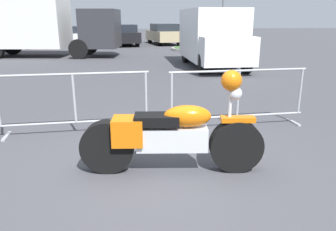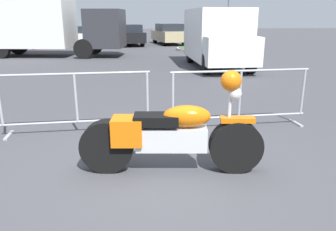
# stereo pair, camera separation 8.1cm
# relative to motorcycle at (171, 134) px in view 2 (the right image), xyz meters

# --- Properties ---
(ground_plane) EXTENTS (120.00, 120.00, 0.00)m
(ground_plane) POSITION_rel_motorcycle_xyz_m (-0.18, -0.05, -0.51)
(ground_plane) COLOR #424247
(motorcycle) EXTENTS (2.38, 0.49, 1.35)m
(motorcycle) POSITION_rel_motorcycle_xyz_m (0.00, 0.00, 0.00)
(motorcycle) COLOR black
(motorcycle) RESTS_ON ground
(crowd_barrier_near) EXTENTS (2.58, 0.56, 1.07)m
(crowd_barrier_near) POSITION_rel_motorcycle_xyz_m (-1.46, 1.69, 0.05)
(crowd_barrier_near) COLOR #9EA0A5
(crowd_barrier_near) RESTS_ON ground
(crowd_barrier_far) EXTENTS (2.58, 0.56, 1.07)m
(crowd_barrier_far) POSITION_rel_motorcycle_xyz_m (1.46, 1.69, 0.05)
(crowd_barrier_far) COLOR #9EA0A5
(crowd_barrier_far) RESTS_ON ground
(box_truck) EXTENTS (7.94, 3.33, 2.98)m
(box_truck) POSITION_rel_motorcycle_xyz_m (-5.15, 14.21, 1.12)
(box_truck) COLOR silver
(box_truck) RESTS_ON ground
(delivery_van) EXTENTS (2.02, 5.01, 2.31)m
(delivery_van) POSITION_rel_motorcycle_xyz_m (3.00, 9.47, 0.73)
(delivery_van) COLOR white
(delivery_van) RESTS_ON ground
(parked_car_red) EXTENTS (2.54, 4.75, 1.53)m
(parked_car_red) POSITION_rel_motorcycle_xyz_m (-6.84, 21.14, 0.26)
(parked_car_red) COLOR #B21E19
(parked_car_red) RESTS_ON ground
(parked_car_white) EXTENTS (2.29, 4.28, 1.38)m
(parked_car_white) POSITION_rel_motorcycle_xyz_m (-3.75, 21.40, 0.19)
(parked_car_white) COLOR white
(parked_car_white) RESTS_ON ground
(parked_car_black) EXTENTS (2.48, 4.63, 1.50)m
(parked_car_black) POSITION_rel_motorcycle_xyz_m (-0.66, 21.07, 0.24)
(parked_car_black) COLOR black
(parked_car_black) RESTS_ON ground
(parked_car_tan) EXTENTS (2.54, 4.75, 1.53)m
(parked_car_tan) POSITION_rel_motorcycle_xyz_m (2.43, 21.76, 0.26)
(parked_car_tan) COLOR tan
(parked_car_tan) RESTS_ON ground
(pedestrian) EXTENTS (0.41, 0.41, 1.69)m
(pedestrian) POSITION_rel_motorcycle_xyz_m (-6.72, 18.22, 0.41)
(pedestrian) COLOR #262838
(pedestrian) RESTS_ON ground
(planter_island) EXTENTS (3.59, 3.59, 1.21)m
(planter_island) POSITION_rel_motorcycle_xyz_m (4.32, 17.03, -0.13)
(planter_island) COLOR #ADA89E
(planter_island) RESTS_ON ground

